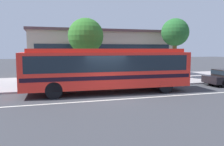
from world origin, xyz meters
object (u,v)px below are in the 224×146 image
object	(u,v)px
pedestrian_waiting_near_sign	(84,74)
pedestrian_standing_by_tree	(123,72)
pedestrian_walking_along_curb	(51,73)
street_tree_near_stop	(86,36)
transit_bus	(108,67)
bus_stop_sign	(164,63)
street_tree_mid_block	(175,33)

from	to	relation	value
pedestrian_waiting_near_sign	pedestrian_standing_by_tree	world-z (taller)	pedestrian_standing_by_tree
pedestrian_walking_along_curb	street_tree_near_stop	bearing A→B (deg)	29.72
pedestrian_standing_by_tree	street_tree_near_stop	world-z (taller)	street_tree_near_stop
transit_bus	street_tree_near_stop	bearing A→B (deg)	97.93
transit_bus	pedestrian_standing_by_tree	xyz separation A→B (m)	(1.85, 2.24, -0.62)
pedestrian_standing_by_tree	street_tree_near_stop	bearing A→B (deg)	137.60
bus_stop_sign	transit_bus	bearing A→B (deg)	-160.23
pedestrian_standing_by_tree	street_tree_mid_block	bearing A→B (deg)	22.21
street_tree_near_stop	pedestrian_walking_along_curb	bearing A→B (deg)	-150.28
transit_bus	bus_stop_sign	xyz separation A→B (m)	(5.26, 1.89, 0.09)
street_tree_mid_block	transit_bus	bearing A→B (deg)	-149.26
transit_bus	street_tree_mid_block	world-z (taller)	street_tree_mid_block
transit_bus	pedestrian_walking_along_curb	world-z (taller)	transit_bus
pedestrian_standing_by_tree	street_tree_mid_block	distance (m)	7.40
transit_bus	street_tree_mid_block	bearing A→B (deg)	30.74
transit_bus	pedestrian_walking_along_curb	size ratio (longest dim) A/B	6.55
pedestrian_standing_by_tree	pedestrian_walking_along_curb	bearing A→B (deg)	173.79
pedestrian_waiting_near_sign	street_tree_near_stop	bearing A→B (deg)	76.08
transit_bus	pedestrian_waiting_near_sign	distance (m)	2.35
pedestrian_waiting_near_sign	bus_stop_sign	distance (m)	6.58
pedestrian_waiting_near_sign	street_tree_near_stop	xyz separation A→B (m)	(0.65, 2.64, 2.90)
pedestrian_standing_by_tree	street_tree_near_stop	distance (m)	4.42
transit_bus	street_tree_near_stop	distance (m)	5.08
pedestrian_walking_along_curb	transit_bus	bearing A→B (deg)	-38.49
pedestrian_walking_along_curb	pedestrian_standing_by_tree	xyz separation A→B (m)	(5.41, -0.59, -0.02)
pedestrian_standing_by_tree	pedestrian_waiting_near_sign	bearing A→B (deg)	-173.07
street_tree_near_stop	pedestrian_waiting_near_sign	bearing A→B (deg)	-103.92
bus_stop_sign	pedestrian_waiting_near_sign	bearing A→B (deg)	-179.73
pedestrian_standing_by_tree	street_tree_mid_block	xyz separation A→B (m)	(6.12, 2.50, 3.33)
street_tree_near_stop	transit_bus	bearing A→B (deg)	-82.07
transit_bus	bus_stop_sign	distance (m)	5.59
pedestrian_walking_along_curb	pedestrian_standing_by_tree	bearing A→B (deg)	-6.21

